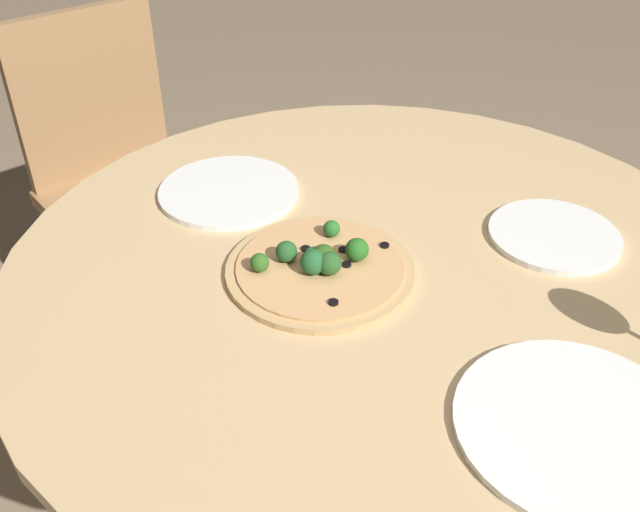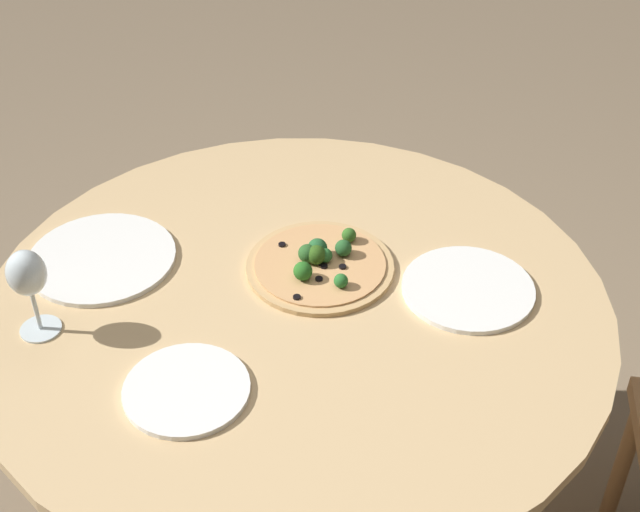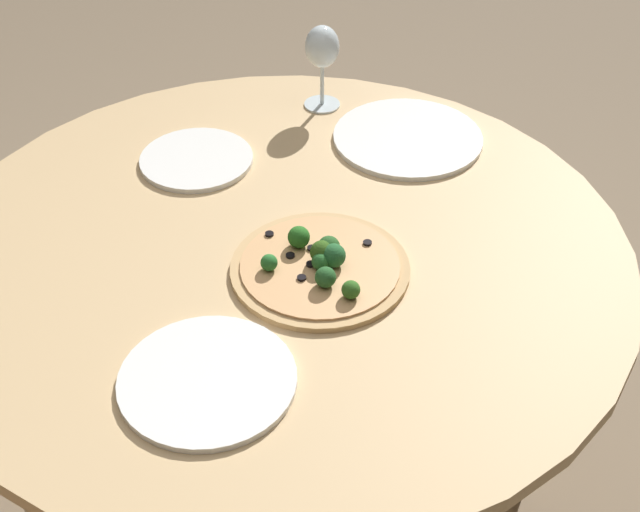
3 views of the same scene
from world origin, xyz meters
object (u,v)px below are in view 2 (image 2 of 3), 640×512
(pizza, at_px, (320,263))
(plate_side, at_px, (468,288))
(plate_near, at_px, (103,256))
(wine_glass, at_px, (27,277))
(plate_far, at_px, (187,390))

(pizza, height_order, plate_side, pizza)
(plate_near, xyz_separation_m, plate_side, (0.68, 0.11, 0.00))
(wine_glass, relative_size, plate_far, 0.82)
(pizza, height_order, plate_near, pizza)
(pizza, height_order, plate_far, pizza)
(pizza, relative_size, plate_far, 1.36)
(wine_glass, bearing_deg, plate_side, 24.81)
(plate_far, bearing_deg, wine_glass, 168.46)
(wine_glass, bearing_deg, plate_near, 87.72)
(wine_glass, distance_m, plate_side, 0.77)
(pizza, distance_m, plate_near, 0.41)
(pizza, relative_size, plate_side, 1.15)
(wine_glass, height_order, plate_far, wine_glass)
(plate_near, bearing_deg, wine_glass, -92.28)
(wine_glass, distance_m, plate_near, 0.24)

